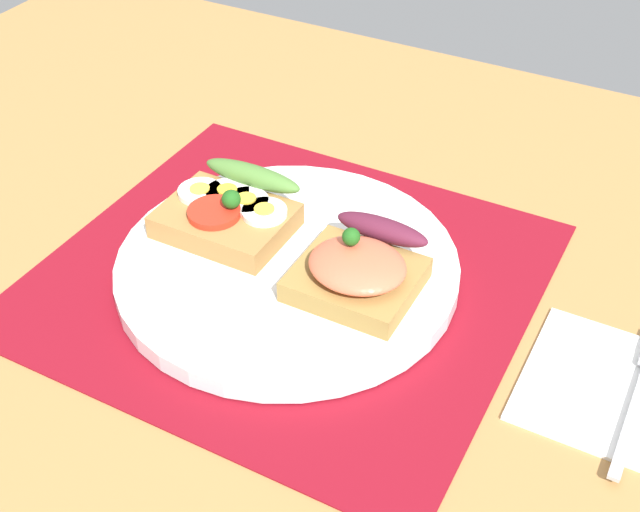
# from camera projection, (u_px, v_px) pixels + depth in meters

# --- Properties ---
(ground_plane) EXTENTS (1.20, 0.90, 0.03)m
(ground_plane) POSITION_uv_depth(u_px,v_px,m) (288.00, 292.00, 0.70)
(ground_plane) COLOR #A47540
(placemat) EXTENTS (0.38, 0.36, 0.00)m
(placemat) POSITION_uv_depth(u_px,v_px,m) (288.00, 276.00, 0.69)
(placemat) COLOR maroon
(placemat) RESTS_ON ground_plane
(plate) EXTENTS (0.28, 0.28, 0.02)m
(plate) POSITION_uv_depth(u_px,v_px,m) (288.00, 267.00, 0.68)
(plate) COLOR white
(plate) RESTS_ON placemat
(sandwich_egg_tomato) EXTENTS (0.11, 0.09, 0.04)m
(sandwich_egg_tomato) POSITION_uv_depth(u_px,v_px,m) (230.00, 211.00, 0.70)
(sandwich_egg_tomato) COLOR #A0713B
(sandwich_egg_tomato) RESTS_ON plate
(sandwich_salmon) EXTENTS (0.09, 0.10, 0.05)m
(sandwich_salmon) POSITION_uv_depth(u_px,v_px,m) (360.00, 268.00, 0.64)
(sandwich_salmon) COLOR olive
(sandwich_salmon) RESTS_ON plate
(napkin) EXTENTS (0.15, 0.12, 0.01)m
(napkin) POSITION_uv_depth(u_px,v_px,m) (629.00, 396.00, 0.59)
(napkin) COLOR white
(napkin) RESTS_ON ground_plane
(fork) EXTENTS (0.02, 0.15, 0.00)m
(fork) POSITION_uv_depth(u_px,v_px,m) (640.00, 394.00, 0.58)
(fork) COLOR #B7B7BC
(fork) RESTS_ON napkin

